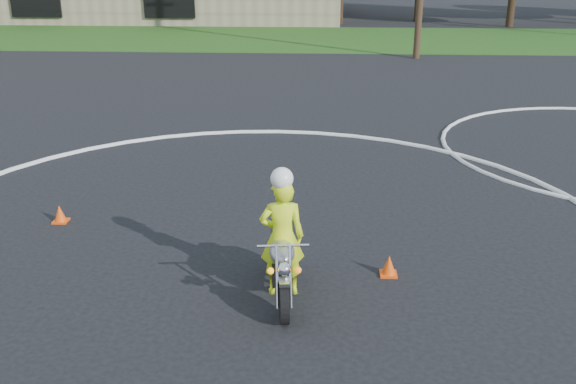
{
  "coord_description": "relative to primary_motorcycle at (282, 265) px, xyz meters",
  "views": [
    {
      "loc": [
        1.14,
        -6.57,
        4.33
      ],
      "look_at": [
        0.66,
        1.92,
        1.1
      ],
      "focal_mm": 40.0,
      "sensor_mm": 36.0,
      "label": 1
    }
  ],
  "objects": [
    {
      "name": "rider_primary_grp",
      "position": [
        -0.01,
        0.13,
        0.39
      ],
      "size": [
        0.63,
        0.45,
        1.78
      ],
      "rotation": [
        0.0,
        0.0,
        0.11
      ],
      "color": "#E1FE1A",
      "rests_on": "ground"
    },
    {
      "name": "course_markings",
      "position": [
        1.53,
        3.47,
        -0.46
      ],
      "size": [
        19.05,
        19.05,
        0.12
      ],
      "color": "silver",
      "rests_on": "ground"
    },
    {
      "name": "grass_strip",
      "position": [
        -0.64,
        26.11,
        -0.46
      ],
      "size": [
        120.0,
        10.0,
        0.02
      ],
      "primitive_type": "cube",
      "color": "#1E4714",
      "rests_on": "ground"
    },
    {
      "name": "ground",
      "position": [
        -0.64,
        -0.89,
        -0.47
      ],
      "size": [
        120.0,
        120.0,
        0.0
      ],
      "primitive_type": "plane",
      "color": "black",
      "rests_on": "ground"
    },
    {
      "name": "primary_motorcycle",
      "position": [
        0.0,
        0.0,
        0.0
      ],
      "size": [
        0.64,
        1.83,
        0.96
      ],
      "rotation": [
        0.0,
        0.0,
        0.11
      ],
      "color": "black",
      "rests_on": "ground"
    }
  ]
}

